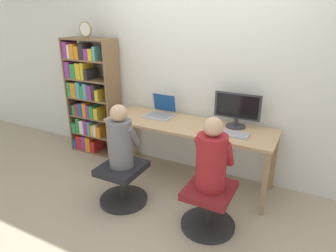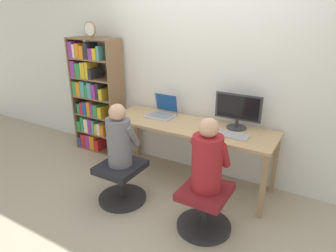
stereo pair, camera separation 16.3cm
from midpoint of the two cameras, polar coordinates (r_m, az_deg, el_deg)
The scene contains 13 objects.
ground_plane at distance 3.52m, azimuth 2.79°, elevation -12.51°, with size 14.00×14.00×0.00m, color tan.
wall_back at distance 3.61m, azimuth 8.27°, elevation 10.56°, with size 10.00×0.05×2.60m.
desk at distance 3.46m, azimuth 5.35°, elevation -0.90°, with size 1.97×0.62×0.73m.
desktop_monitor at distance 3.36m, azimuth 14.50°, elevation 2.77°, with size 0.51×0.22×0.39m.
laptop at distance 3.70m, azimuth 0.19°, elevation 2.78°, with size 0.34×0.31×0.27m.
keyboard at distance 3.19m, azimuth 13.01°, elevation -1.61°, with size 0.40×0.16×0.03m.
computer_mouse_by_keyboard at distance 3.26m, azimuth 8.59°, elevation -0.81°, with size 0.06×0.11×0.03m.
office_chair_left at distance 2.92m, azimuth 8.65°, elevation -14.88°, with size 0.52×0.52×0.44m.
office_chair_right at distance 3.30m, azimuth -7.43°, elevation -10.21°, with size 0.52×0.52×0.44m.
person_at_monitor at distance 2.67m, azimuth 9.27°, elevation -6.18°, with size 0.34×0.32×0.68m.
person_at_laptop at distance 3.08m, azimuth -7.80°, elevation -2.31°, with size 0.31×0.30×0.66m.
bookshelf at distance 4.37m, azimuth -12.99°, elevation 5.42°, with size 0.73×0.31×1.62m.
desk_clock at distance 4.09m, azimuth -13.48°, elevation 17.46°, with size 0.19×0.03×0.21m.
Camera 2 is at (1.41, -2.58, 1.94)m, focal length 32.00 mm.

